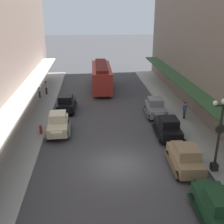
{
  "coord_description": "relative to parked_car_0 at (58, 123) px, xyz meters",
  "views": [
    {
      "loc": [
        -1.93,
        -16.97,
        10.61
      ],
      "look_at": [
        0.0,
        6.0,
        1.8
      ],
      "focal_mm": 44.08,
      "sensor_mm": 36.0,
      "label": 1
    }
  ],
  "objects": [
    {
      "name": "parked_car_4",
      "position": [
        0.32,
        5.59,
        0.0
      ],
      "size": [
        2.3,
        4.32,
        1.84
      ],
      "color": "black",
      "rests_on": "ground"
    },
    {
      "name": "lamp_post_with_clock",
      "position": [
        11.25,
        -7.26,
        2.04
      ],
      "size": [
        1.42,
        0.44,
        5.16
      ],
      "color": "black",
      "rests_on": "sidewalk_right"
    },
    {
      "name": "sidewalk_left",
      "position": [
        -2.65,
        -5.86,
        -0.87
      ],
      "size": [
        3.0,
        60.0,
        0.15
      ],
      "primitive_type": "cube",
      "color": "#A8A59E",
      "rests_on": "ground"
    },
    {
      "name": "parked_car_1",
      "position": [
        9.35,
        -6.74,
        0.0
      ],
      "size": [
        2.26,
        4.3,
        1.84
      ],
      "color": "#997F5B",
      "rests_on": "ground"
    },
    {
      "name": "streetcar",
      "position": [
        4.55,
        13.89,
        0.96
      ],
      "size": [
        2.67,
        9.64,
        3.46
      ],
      "color": "#A52D23",
      "rests_on": "ground"
    },
    {
      "name": "pedestrian_1",
      "position": [
        -2.65,
        11.62,
        0.07
      ],
      "size": [
        0.36,
        0.28,
        1.67
      ],
      "color": "#2D2D33",
      "rests_on": "sidewalk_left"
    },
    {
      "name": "parked_car_0",
      "position": [
        0.0,
        0.0,
        0.0
      ],
      "size": [
        2.29,
        4.31,
        1.84
      ],
      "color": "beige",
      "rests_on": "ground"
    },
    {
      "name": "parked_car_2",
      "position": [
        9.64,
        3.38,
        0.0
      ],
      "size": [
        2.29,
        4.31,
        1.84
      ],
      "color": "slate",
      "rests_on": "ground"
    },
    {
      "name": "ground_plane",
      "position": [
        4.85,
        -5.86,
        -0.94
      ],
      "size": [
        200.0,
        200.0,
        0.0
      ],
      "primitive_type": "plane",
      "color": "#424244"
    },
    {
      "name": "parked_car_5",
      "position": [
        9.54,
        -1.63,
        0.0
      ],
      "size": [
        2.27,
        4.31,
        1.84
      ],
      "color": "black",
      "rests_on": "ground"
    },
    {
      "name": "fire_hydrant",
      "position": [
        -1.5,
        -0.36,
        -0.38
      ],
      "size": [
        0.24,
        0.24,
        0.82
      ],
      "color": "#B21E19",
      "rests_on": "sidewalk_left"
    },
    {
      "name": "pedestrian_2",
      "position": [
        -3.26,
        10.13,
        0.07
      ],
      "size": [
        0.36,
        0.28,
        1.67
      ],
      "color": "#4C4238",
      "rests_on": "sidewalk_left"
    },
    {
      "name": "parked_car_3",
      "position": [
        9.39,
        -11.81,
        0.0
      ],
      "size": [
        2.28,
        4.31,
        1.84
      ],
      "color": "#193D23",
      "rests_on": "ground"
    },
    {
      "name": "sidewalk_right",
      "position": [
        12.35,
        -5.86,
        -0.87
      ],
      "size": [
        3.0,
        60.0,
        0.15
      ],
      "primitive_type": "cube",
      "color": "#A8A59E",
      "rests_on": "ground"
    },
    {
      "name": "pedestrian_0",
      "position": [
        12.25,
        2.03,
        0.07
      ],
      "size": [
        0.36,
        0.28,
        1.67
      ],
      "color": "#2D2D33",
      "rests_on": "sidewalk_right"
    }
  ]
}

